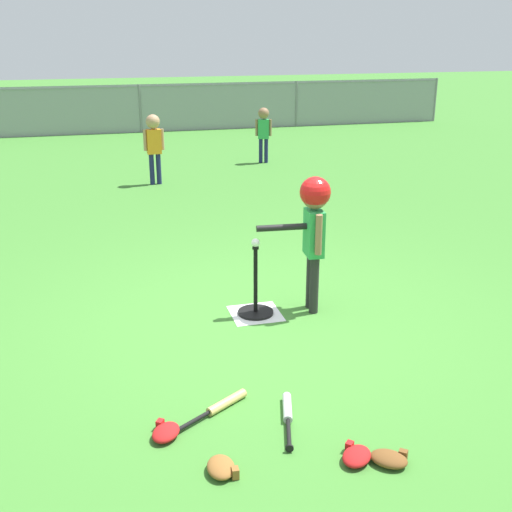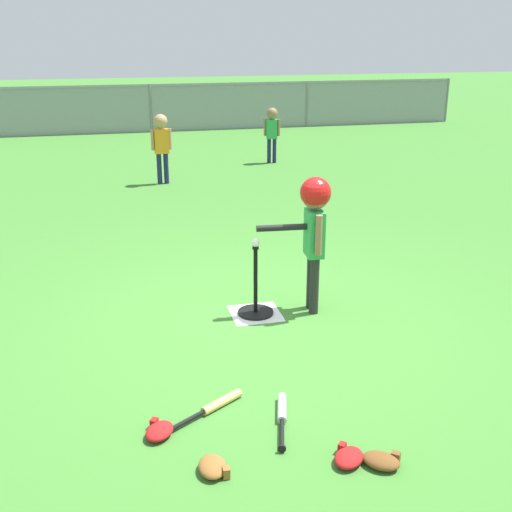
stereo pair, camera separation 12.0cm
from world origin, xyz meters
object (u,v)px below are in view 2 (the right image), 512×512
Objects in this scene: glove_by_plate at (159,431)px; fielder_deep_left at (161,139)px; glove_near_bats at (213,467)px; glove_outfield_drop at (382,461)px; spare_bat_wood at (214,406)px; fielder_near_right at (272,128)px; spare_bat_silver at (282,413)px; batting_tee at (256,304)px; batter_child at (314,217)px; baseball_on_tee at (256,243)px; glove_tossed_aside at (349,457)px.

fielder_deep_left is at bearing 84.05° from glove_by_plate.
glove_near_bats and glove_outfield_drop have the same top height.
fielder_near_right is at bearing 72.52° from spare_bat_wood.
fielder_near_right is 4.54× the size of glove_near_bats.
batting_tee is at bearing 82.49° from spare_bat_silver.
baseball_on_tee is at bearing 175.35° from batter_child.
batter_child is at bearing -101.81° from fielder_near_right.
fielder_deep_left is 1.89× the size of spare_bat_wood.
glove_near_bats is at bearing -140.79° from spare_bat_silver.
fielder_deep_left is at bearing 98.46° from batter_child.
batter_child is 1.09× the size of fielder_deep_left.
spare_bat_wood is 2.20× the size of glove_by_plate.
baseball_on_tee is 0.33× the size of glove_near_bats.
glove_by_plate and glove_near_bats have the same top height.
fielder_near_right is at bearing 79.26° from glove_outfield_drop.
glove_by_plate is 1.37m from glove_outfield_drop.
batter_child is at bearing 50.60° from spare_bat_wood.
baseball_on_tee reaches higher than glove_near_bats.
batting_tee is 2.24m from glove_outfield_drop.
spare_bat_silver is at bearing -24.39° from spare_bat_wood.
batting_tee is 1.06× the size of spare_bat_wood.
fielder_deep_left is 4.17× the size of glove_outfield_drop.
spare_bat_silver is at bearing 115.50° from glove_tossed_aside.
glove_outfield_drop is at bearing -25.87° from glove_by_plate.
spare_bat_silver is (0.08, -6.94, -0.70)m from fielder_deep_left.
spare_bat_silver and spare_bat_wood have the same top height.
baseball_on_tee is 0.13× the size of spare_bat_silver.
baseball_on_tee is 0.55m from batter_child.
baseball_on_tee is 0.07× the size of fielder_near_right.
glove_outfield_drop is (-1.67, -8.81, -0.63)m from fielder_near_right.
spare_bat_silver is 0.59m from glove_tossed_aside.
baseball_on_tee is at bearing -86.86° from fielder_deep_left.
baseball_on_tee is at bearing 91.14° from glove_tossed_aside.
fielder_near_right is 3.80× the size of glove_outfield_drop.
glove_tossed_aside is (0.67, -0.73, 0.01)m from spare_bat_wood.
batter_child reaches higher than baseball_on_tee.
glove_by_plate is at bearing -121.99° from batting_tee.
baseball_on_tee is 5.33m from fielder_deep_left.
batter_child is 4.57× the size of glove_tossed_aside.
fielder_deep_left reaches higher than glove_outfield_drop.
glove_by_plate is at bearing 154.13° from glove_outfield_drop.
spare_bat_wood is 0.64m from glove_near_bats.
glove_near_bats is at bearing -121.96° from batter_child.
glove_near_bats is at bearing -93.55° from fielder_deep_left.
fielder_near_right is 3.83× the size of glove_tossed_aside.
glove_outfield_drop is (-0.29, -2.19, -0.84)m from batter_child.
glove_near_bats is 0.84× the size of glove_outfield_drop.
batting_tee is at bearing 95.66° from glove_outfield_drop.
glove_near_bats reaches higher than spare_bat_wood.
batting_tee is at bearing 91.14° from glove_tossed_aside.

